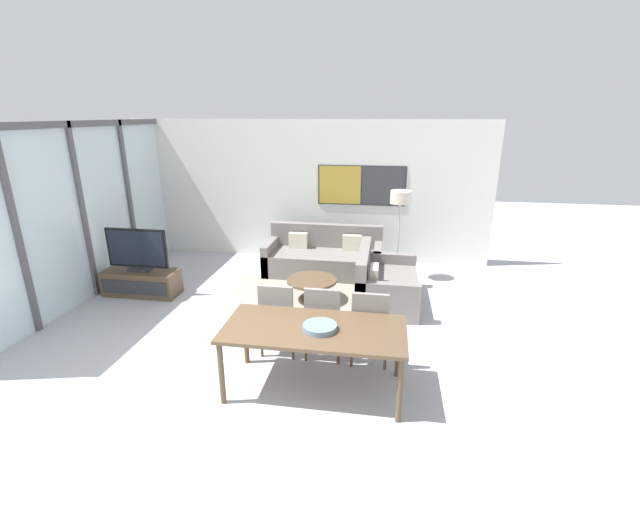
{
  "coord_description": "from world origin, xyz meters",
  "views": [
    {
      "loc": [
        1.63,
        -3.42,
        2.9
      ],
      "look_at": [
        0.71,
        2.34,
        0.95
      ],
      "focal_mm": 24.0,
      "sensor_mm": 36.0,
      "label": 1
    }
  ],
  "objects_px": {
    "fruit_bowl": "(320,327)",
    "dining_chair_left": "(279,315)",
    "floor_lamp": "(400,204)",
    "television": "(137,250)",
    "sofa_side": "(382,286)",
    "coffee_table": "(312,284)",
    "dining_table": "(314,333)",
    "dining_chair_right": "(370,323)",
    "sofa_main": "(324,258)",
    "tv_console": "(142,282)",
    "dining_chair_centre": "(324,319)"
  },
  "relations": [
    {
      "from": "coffee_table",
      "to": "tv_console",
      "type": "bearing_deg",
      "value": -175.44
    },
    {
      "from": "sofa_main",
      "to": "dining_chair_left",
      "type": "xyz_separation_m",
      "value": [
        -0.11,
        -3.01,
        0.25
      ]
    },
    {
      "from": "tv_console",
      "to": "dining_chair_centre",
      "type": "distance_m",
      "value": 3.63
    },
    {
      "from": "floor_lamp",
      "to": "sofa_side",
      "type": "bearing_deg",
      "value": -103.07
    },
    {
      "from": "coffee_table",
      "to": "dining_table",
      "type": "relative_size",
      "value": 0.42
    },
    {
      "from": "coffee_table",
      "to": "dining_chair_centre",
      "type": "xyz_separation_m",
      "value": [
        0.45,
        -1.69,
        0.26
      ]
    },
    {
      "from": "dining_table",
      "to": "dining_chair_centre",
      "type": "distance_m",
      "value": 0.68
    },
    {
      "from": "dining_table",
      "to": "floor_lamp",
      "type": "xyz_separation_m",
      "value": [
        0.92,
        3.51,
        0.72
      ]
    },
    {
      "from": "dining_table",
      "to": "dining_chair_right",
      "type": "xyz_separation_m",
      "value": [
        0.56,
        0.62,
        -0.15
      ]
    },
    {
      "from": "coffee_table",
      "to": "dining_table",
      "type": "bearing_deg",
      "value": -79.15
    },
    {
      "from": "sofa_side",
      "to": "coffee_table",
      "type": "height_order",
      "value": "sofa_side"
    },
    {
      "from": "coffee_table",
      "to": "dining_table",
      "type": "xyz_separation_m",
      "value": [
        0.45,
        -2.34,
        0.41
      ]
    },
    {
      "from": "dining_chair_left",
      "to": "television",
      "type": "bearing_deg",
      "value": 152.08
    },
    {
      "from": "television",
      "to": "dining_chair_right",
      "type": "bearing_deg",
      "value": -21.17
    },
    {
      "from": "sofa_side",
      "to": "dining_chair_right",
      "type": "bearing_deg",
      "value": 176.46
    },
    {
      "from": "tv_console",
      "to": "television",
      "type": "height_order",
      "value": "television"
    },
    {
      "from": "floor_lamp",
      "to": "dining_table",
      "type": "bearing_deg",
      "value": -104.73
    },
    {
      "from": "floor_lamp",
      "to": "dining_chair_centre",
      "type": "bearing_deg",
      "value": -107.93
    },
    {
      "from": "dining_chair_right",
      "to": "fruit_bowl",
      "type": "xyz_separation_m",
      "value": [
        -0.5,
        -0.66,
        0.26
      ]
    },
    {
      "from": "television",
      "to": "fruit_bowl",
      "type": "relative_size",
      "value": 2.91
    },
    {
      "from": "dining_chair_left",
      "to": "floor_lamp",
      "type": "bearing_deg",
      "value": 62.42
    },
    {
      "from": "fruit_bowl",
      "to": "dining_chair_left",
      "type": "bearing_deg",
      "value": 131.87
    },
    {
      "from": "coffee_table",
      "to": "dining_chair_right",
      "type": "bearing_deg",
      "value": -59.6
    },
    {
      "from": "television",
      "to": "sofa_side",
      "type": "distance_m",
      "value": 4.03
    },
    {
      "from": "dining_chair_left",
      "to": "dining_chair_centre",
      "type": "relative_size",
      "value": 1.0
    },
    {
      "from": "dining_table",
      "to": "dining_chair_right",
      "type": "relative_size",
      "value": 2.0
    },
    {
      "from": "tv_console",
      "to": "floor_lamp",
      "type": "distance_m",
      "value": 4.61
    },
    {
      "from": "dining_chair_centre",
      "to": "dining_chair_right",
      "type": "bearing_deg",
      "value": -4.05
    },
    {
      "from": "television",
      "to": "fruit_bowl",
      "type": "xyz_separation_m",
      "value": [
        3.37,
        -2.16,
        0.01
      ]
    },
    {
      "from": "sofa_main",
      "to": "dining_chair_centre",
      "type": "relative_size",
      "value": 2.25
    },
    {
      "from": "television",
      "to": "dining_chair_left",
      "type": "distance_m",
      "value": 3.11
    },
    {
      "from": "fruit_bowl",
      "to": "dining_chair_right",
      "type": "bearing_deg",
      "value": 52.9
    },
    {
      "from": "television",
      "to": "dining_chair_left",
      "type": "xyz_separation_m",
      "value": [
        2.74,
        -1.45,
        -0.24
      ]
    },
    {
      "from": "dining_table",
      "to": "dining_chair_left",
      "type": "height_order",
      "value": "dining_chair_left"
    },
    {
      "from": "sofa_side",
      "to": "fruit_bowl",
      "type": "height_order",
      "value": "sofa_side"
    },
    {
      "from": "coffee_table",
      "to": "television",
      "type": "bearing_deg",
      "value": -175.46
    },
    {
      "from": "dining_table",
      "to": "dining_chair_right",
      "type": "height_order",
      "value": "dining_chair_right"
    },
    {
      "from": "sofa_main",
      "to": "fruit_bowl",
      "type": "height_order",
      "value": "sofa_main"
    },
    {
      "from": "dining_chair_right",
      "to": "dining_chair_left",
      "type": "bearing_deg",
      "value": 177.69
    },
    {
      "from": "sofa_main",
      "to": "dining_chair_centre",
      "type": "height_order",
      "value": "dining_chair_centre"
    },
    {
      "from": "television",
      "to": "dining_chair_left",
      "type": "relative_size",
      "value": 1.07
    },
    {
      "from": "sofa_side",
      "to": "dining_chair_left",
      "type": "distance_m",
      "value": 2.19
    },
    {
      "from": "sofa_main",
      "to": "coffee_table",
      "type": "bearing_deg",
      "value": -90.0
    },
    {
      "from": "dining_chair_right",
      "to": "sofa_main",
      "type": "bearing_deg",
      "value": 108.35
    },
    {
      "from": "dining_chair_centre",
      "to": "floor_lamp",
      "type": "distance_m",
      "value": 3.12
    },
    {
      "from": "coffee_table",
      "to": "dining_chair_left",
      "type": "bearing_deg",
      "value": -93.89
    },
    {
      "from": "television",
      "to": "sofa_side",
      "type": "relative_size",
      "value": 0.68
    },
    {
      "from": "fruit_bowl",
      "to": "floor_lamp",
      "type": "distance_m",
      "value": 3.7
    },
    {
      "from": "dining_chair_left",
      "to": "fruit_bowl",
      "type": "relative_size",
      "value": 2.71
    },
    {
      "from": "tv_console",
      "to": "dining_table",
      "type": "xyz_separation_m",
      "value": [
        3.31,
        -2.12,
        0.48
      ]
    }
  ]
}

